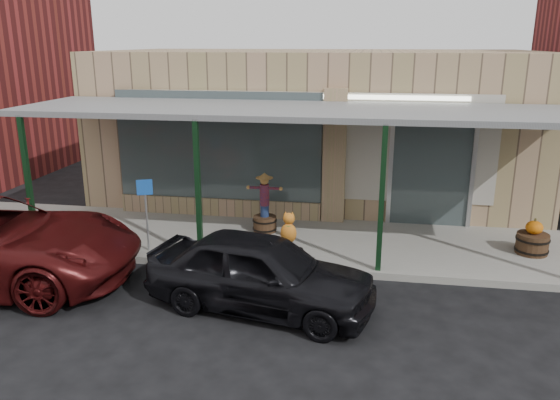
% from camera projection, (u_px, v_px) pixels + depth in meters
% --- Properties ---
extents(ground, '(120.00, 120.00, 0.00)m').
position_uv_depth(ground, '(267.00, 323.00, 8.98)').
color(ground, black).
rests_on(ground, ground).
extents(sidewalk, '(40.00, 3.20, 0.15)m').
position_uv_depth(sidewalk, '(297.00, 242.00, 12.36)').
color(sidewalk, gray).
rests_on(sidewalk, ground).
extents(storefront, '(12.00, 6.25, 4.20)m').
position_uv_depth(storefront, '(318.00, 124.00, 16.12)').
color(storefront, tan).
rests_on(storefront, ground).
extents(awning, '(12.00, 3.00, 3.04)m').
position_uv_depth(awning, '(298.00, 113.00, 11.50)').
color(awning, slate).
rests_on(awning, ground).
extents(block_buildings_near, '(61.00, 8.00, 8.00)m').
position_uv_depth(block_buildings_near, '(389.00, 65.00, 16.31)').
color(block_buildings_near, maroon).
rests_on(block_buildings_near, ground).
extents(barrel_scarecrow, '(0.82, 0.71, 1.41)m').
position_uv_depth(barrel_scarecrow, '(265.00, 212.00, 12.74)').
color(barrel_scarecrow, '#442A1B').
rests_on(barrel_scarecrow, sidewalk).
extents(barrel_pumpkin, '(0.85, 0.85, 0.77)m').
position_uv_depth(barrel_pumpkin, '(532.00, 241.00, 11.45)').
color(barrel_pumpkin, '#442A1B').
rests_on(barrel_pumpkin, sidewalk).
extents(handicap_sign, '(0.31, 0.14, 1.56)m').
position_uv_depth(handicap_sign, '(146.00, 205.00, 11.40)').
color(handicap_sign, gray).
rests_on(handicap_sign, sidewalk).
extents(parked_sedan, '(4.18, 2.31, 1.53)m').
position_uv_depth(parked_sedan, '(261.00, 272.00, 9.30)').
color(parked_sedan, black).
rests_on(parked_sedan, ground).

